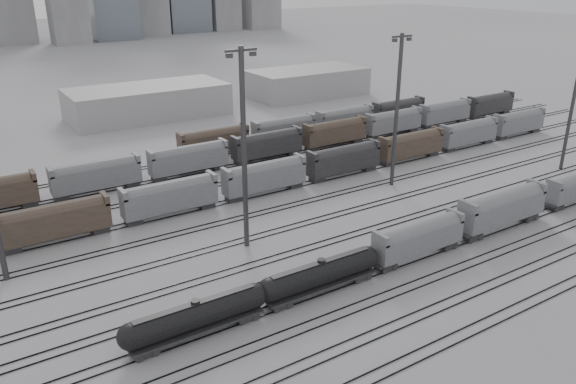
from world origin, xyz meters
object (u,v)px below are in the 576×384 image
tank_car_a (196,316)px  hopper_car_b (502,207)px  hopper_car_a (419,237)px  light_mast_c (244,146)px  tank_car_b (321,274)px

tank_car_a → hopper_car_b: size_ratio=1.03×
hopper_car_a → hopper_car_b: bearing=0.0°
tank_car_a → hopper_car_a: 31.71m
hopper_car_b → hopper_car_a: bearing=180.0°
hopper_car_a → tank_car_a: bearing=180.0°
tank_car_a → hopper_car_b: 48.54m
light_mast_c → tank_car_a: bearing=-132.9°
hopper_car_a → tank_car_b: bearing=180.0°
hopper_car_a → hopper_car_b: (16.83, 0.00, 0.43)m
hopper_car_a → light_mast_c: (-17.36, 15.41, 11.31)m
tank_car_a → light_mast_c: size_ratio=0.61×
hopper_car_b → light_mast_c: (-34.19, 15.41, 10.88)m
tank_car_b → light_mast_c: size_ratio=0.62×
tank_car_b → hopper_car_a: size_ratio=1.20×
hopper_car_a → hopper_car_b: size_ratio=0.88×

